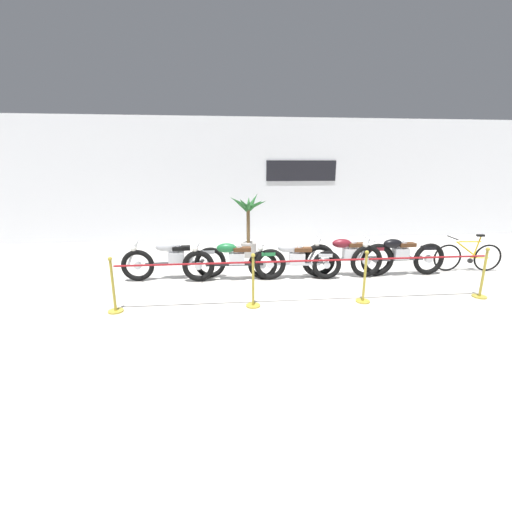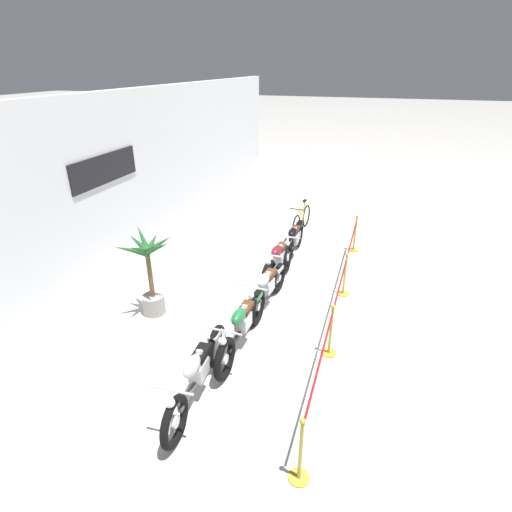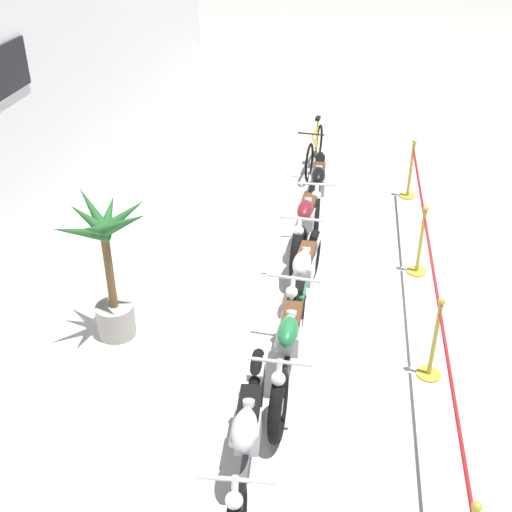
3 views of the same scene
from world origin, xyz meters
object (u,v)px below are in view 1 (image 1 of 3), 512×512
Objects in this scene: motorcycle_black_4 at (398,256)px; stanchion_mid_right at (364,285)px; motorcycle_green_1 at (234,261)px; motorcycle_maroon_3 at (348,257)px; motorcycle_silver_2 at (294,260)px; potted_palm_left_of_row at (248,223)px; stanchion_mid_left at (253,289)px; bicycle at (468,257)px; stanchion_far_left at (242,272)px; motorcycle_silver_0 at (174,260)px; stanchion_far_right at (482,281)px.

motorcycle_black_4 is 2.28× the size of stanchion_mid_right.
motorcycle_maroon_3 reaches higher than motorcycle_green_1.
potted_palm_left_of_row is at bearing 112.75° from motorcycle_silver_2.
stanchion_mid_left is at bearing -126.15° from motorcycle_silver_2.
stanchion_mid_right is at bearing -153.62° from bicycle.
motorcycle_green_1 is 1.42m from motorcycle_silver_2.
potted_palm_left_of_row is at bearing 83.76° from stanchion_far_left.
motorcycle_silver_0 is at bearing 170.64° from motorcycle_green_1.
motorcycle_maroon_3 is at bearing 0.95° from motorcycle_green_1.
stanchion_far_left is (0.09, -1.57, 0.23)m from motorcycle_green_1.
motorcycle_silver_0 is 2.30× the size of stanchion_mid_right.
motorcycle_green_1 is 5.23m from stanchion_far_right.
stanchion_mid_left is 4.69m from stanchion_far_right.
stanchion_far_left reaches higher than motorcycle_maroon_3.
motorcycle_silver_0 is at bearing 133.51° from stanchion_mid_left.
motorcycle_silver_0 is 6.64m from stanchion_far_right.
stanchion_far_left is at bearing -96.24° from potted_palm_left_of_row.
motorcycle_maroon_3 is 1.64m from stanchion_mid_right.
motorcycle_silver_0 is 2.84m from motorcycle_silver_2.
motorcycle_maroon_3 is at bearing 144.20° from stanchion_far_right.
potted_palm_left_of_row is 1.81× the size of stanchion_far_right.
stanchion_far_right is (4.49, -3.72, -0.64)m from potted_palm_left_of_row.
motorcycle_silver_0 is 2.76m from potted_palm_left_of_row.
potted_palm_left_of_row is (1.91, 1.92, 0.52)m from motorcycle_silver_0.
stanchion_far_right reaches higher than motorcycle_silver_2.
motorcycle_maroon_3 is 3.11m from stanchion_far_left.
motorcycle_silver_0 is 2.48m from stanchion_mid_left.
motorcycle_silver_0 is 1.00× the size of motorcycle_green_1.
motorcycle_maroon_3 is 0.31× the size of stanchion_far_left.
stanchion_mid_right is 2.49m from stanchion_far_right.
motorcycle_green_1 is 1.01× the size of motorcycle_black_4.
motorcycle_green_1 is at bearing -178.59° from bicycle.
stanchion_far_left is at bearing -50.13° from motorcycle_silver_0.
stanchion_far_left and stanchion_mid_left have the same top height.
motorcycle_black_4 is at bearing 22.55° from stanchion_mid_left.
stanchion_far_left is (-2.66, -1.61, 0.21)m from motorcycle_maroon_3.
motorcycle_maroon_3 is at bearing 3.43° from motorcycle_silver_2.
stanchion_far_left is at bearing -86.56° from motorcycle_green_1.
bicycle is 0.90× the size of potted_palm_left_of_row.
potted_palm_left_of_row is (-3.47, 2.20, 0.51)m from motorcycle_black_4.
motorcycle_green_1 is at bearing -9.36° from motorcycle_silver_0.
motorcycle_silver_0 is 0.33× the size of stanchion_far_left.
motorcycle_black_4 reaches higher than motorcycle_green_1.
motorcycle_maroon_3 is at bearing 33.34° from stanchion_mid_left.
motorcycle_maroon_3 is 3.20m from bicycle.
bicycle is at bearing 60.78° from stanchion_far_right.
stanchion_far_right is (4.89, -0.00, -0.34)m from stanchion_far_left.
stanchion_mid_right is at bearing 180.00° from stanchion_far_right.
stanchion_far_left is at bearing 180.00° from stanchion_mid_right.
motorcycle_silver_2 is 1.87m from stanchion_mid_right.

